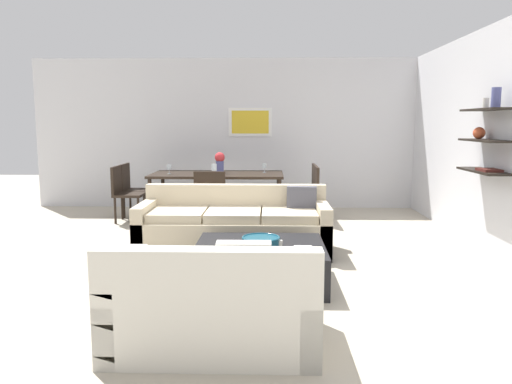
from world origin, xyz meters
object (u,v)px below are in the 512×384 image
(wine_glass_right_far, at_px, (264,166))
(centerpiece_vase, at_px, (220,162))
(dining_chair_left_near, at_px, (124,190))
(wine_glass_foot, at_px, (214,168))
(dining_chair_foot, at_px, (211,197))
(loveseat_white, at_px, (214,305))
(dining_chair_right_far, at_px, (307,187))
(dining_chair_right_near, at_px, (309,191))
(sofa_beige, at_px, (235,228))
(decorative_bowl, at_px, (261,241))
(coffee_table, at_px, (260,264))
(wine_glass_left_near, at_px, (169,168))
(candle_jar, at_px, (279,244))
(dining_chair_left_far, at_px, (132,186))
(dining_table, at_px, (218,177))

(wine_glass_right_far, relative_size, centerpiece_vase, 0.44)
(dining_chair_left_near, height_order, wine_glass_foot, wine_glass_foot)
(dining_chair_left_near, xyz_separation_m, dining_chair_foot, (1.45, -0.69, 0.00))
(dining_chair_left_near, bearing_deg, loveseat_white, -66.05)
(dining_chair_left_near, height_order, wine_glass_right_far, wine_glass_right_far)
(wine_glass_right_far, bearing_deg, dining_chair_right_far, 8.50)
(dining_chair_right_near, bearing_deg, centerpiece_vase, 171.20)
(sofa_beige, height_order, dining_chair_foot, dining_chair_foot)
(decorative_bowl, bearing_deg, dining_chair_right_far, 78.60)
(dining_chair_left_near, xyz_separation_m, wine_glass_right_far, (2.21, 0.36, 0.35))
(loveseat_white, distance_m, decorative_bowl, 1.37)
(wine_glass_right_far, relative_size, wine_glass_foot, 0.80)
(loveseat_white, bearing_deg, dining_chair_foot, 97.24)
(dining_chair_foot, bearing_deg, dining_chair_right_near, 25.45)
(coffee_table, xyz_separation_m, wine_glass_left_near, (-1.50, 3.05, 0.66))
(decorative_bowl, xyz_separation_m, centerpiece_vase, (-0.72, 3.20, 0.51))
(candle_jar, bearing_deg, wine_glass_left_near, 118.35)
(wine_glass_foot, distance_m, centerpiece_vase, 0.45)
(sofa_beige, height_order, wine_glass_right_far, wine_glass_right_far)
(loveseat_white, bearing_deg, candle_jar, 69.84)
(wine_glass_right_far, bearing_deg, dining_chair_left_far, 177.28)
(wine_glass_right_far, bearing_deg, coffee_table, -90.07)
(dining_table, distance_m, dining_chair_left_far, 1.48)
(coffee_table, height_order, dining_chair_foot, dining_chair_foot)
(dining_chair_left_far, distance_m, wine_glass_right_far, 2.24)
(dining_chair_left_near, distance_m, wine_glass_left_near, 0.79)
(dining_chair_right_near, distance_m, wine_glass_foot, 1.52)
(decorative_bowl, relative_size, dining_chair_left_near, 0.42)
(candle_jar, relative_size, dining_chair_right_far, 0.07)
(loveseat_white, xyz_separation_m, dining_chair_foot, (-0.46, 3.61, 0.21))
(dining_chair_foot, bearing_deg, wine_glass_left_near, 133.34)
(candle_jar, bearing_deg, dining_chair_foot, 111.85)
(dining_chair_foot, height_order, centerpiece_vase, centerpiece_vase)
(sofa_beige, xyz_separation_m, dining_chair_left_far, (-1.88, 2.24, 0.21))
(decorative_bowl, bearing_deg, wine_glass_foot, 105.39)
(sofa_beige, bearing_deg, dining_table, 101.87)
(dining_chair_left_far, relative_size, wine_glass_left_near, 6.09)
(sofa_beige, xyz_separation_m, wine_glass_left_near, (-1.17, 1.88, 0.56))
(dining_chair_left_near, bearing_deg, wine_glass_right_far, 9.30)
(sofa_beige, xyz_separation_m, coffee_table, (0.33, -1.18, -0.10))
(dining_chair_right_near, bearing_deg, dining_chair_left_far, 170.89)
(loveseat_white, distance_m, centerpiece_vase, 4.59)
(wine_glass_foot, bearing_deg, wine_glass_right_far, 37.94)
(dining_chair_left_near, bearing_deg, wine_glass_foot, -8.79)
(sofa_beige, relative_size, coffee_table, 1.81)
(coffee_table, xyz_separation_m, wine_glass_foot, (-0.75, 2.73, 0.69))
(dining_chair_right_far, distance_m, dining_chair_foot, 1.86)
(coffee_table, bearing_deg, dining_chair_left_near, 126.73)
(coffee_table, distance_m, dining_chair_left_far, 4.08)
(candle_jar, distance_m, dining_chair_left_far, 4.22)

